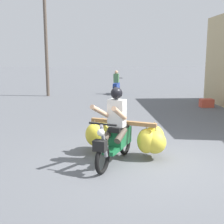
# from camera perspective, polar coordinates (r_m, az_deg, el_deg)

# --- Properties ---
(ground_plane) EXTENTS (120.00, 120.00, 0.00)m
(ground_plane) POSITION_cam_1_polar(r_m,az_deg,el_deg) (6.21, 7.49, -9.96)
(ground_plane) COLOR #56595E
(motorbike_main_loaded) EXTENTS (1.91, 2.01, 1.58)m
(motorbike_main_loaded) POSITION_cam_1_polar(r_m,az_deg,el_deg) (6.41, 1.96, -4.57)
(motorbike_main_loaded) COLOR black
(motorbike_main_loaded) RESTS_ON ground
(motorbike_distant_ahead_left) EXTENTS (0.66, 1.58, 1.40)m
(motorbike_distant_ahead_left) POSITION_cam_1_polar(r_m,az_deg,el_deg) (17.45, 0.87, 5.36)
(motorbike_distant_ahead_left) COLOR black
(motorbike_distant_ahead_left) RESTS_ON ground
(produce_crate) EXTENTS (0.56, 0.40, 0.36)m
(produce_crate) POSITION_cam_1_polar(r_m,az_deg,el_deg) (13.57, 17.91, 1.67)
(produce_crate) COLOR #CC4C38
(produce_crate) RESTS_ON ground
(utility_pole) EXTENTS (0.18, 0.18, 5.36)m
(utility_pole) POSITION_cam_1_polar(r_m,az_deg,el_deg) (16.92, -12.67, 12.11)
(utility_pole) COLOR brown
(utility_pole) RESTS_ON ground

